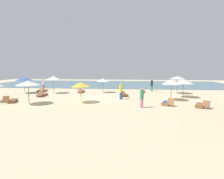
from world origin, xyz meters
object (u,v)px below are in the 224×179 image
(umbrella_4, at_px, (24,79))
(dog, at_px, (143,92))
(umbrella_8, at_px, (103,80))
(surfboard, at_px, (158,92))
(lounger_1, at_px, (200,105))
(person_3, at_px, (152,85))
(person_1, at_px, (121,91))
(umbrella_6, at_px, (53,78))
(lounger_5, at_px, (12,101))
(umbrella_3, at_px, (28,83))
(umbrella_0, at_px, (81,84))
(umbrella_1, at_px, (178,78))
(umbrella_7, at_px, (184,82))
(lounger_3, at_px, (81,91))
(person_0, at_px, (43,83))
(lounger_6, at_px, (42,95))
(person_2, at_px, (142,98))
(lounger_0, at_px, (124,95))
(lounger_4, at_px, (42,91))
(lounger_2, at_px, (167,103))

(umbrella_4, xyz_separation_m, dog, (16.23, 1.62, -1.74))
(umbrella_8, xyz_separation_m, surfboard, (7.75, 1.12, -1.73))
(lounger_1, xyz_separation_m, person_3, (-2.90, 10.55, 0.71))
(person_1, height_order, dog, person_1)
(umbrella_4, height_order, surfboard, umbrella_4)
(umbrella_6, xyz_separation_m, lounger_5, (-1.62, -6.38, -1.92))
(umbrella_3, relative_size, umbrella_8, 1.14)
(umbrella_0, distance_m, umbrella_1, 13.28)
(umbrella_8, bearing_deg, lounger_1, -39.25)
(umbrella_8, distance_m, lounger_5, 11.31)
(umbrella_6, xyz_separation_m, umbrella_7, (16.55, -1.72, -0.22))
(person_1, bearing_deg, lounger_5, -165.78)
(lounger_3, relative_size, person_0, 0.91)
(umbrella_0, height_order, umbrella_1, umbrella_1)
(umbrella_4, relative_size, lounger_6, 1.24)
(person_0, distance_m, dog, 15.66)
(person_2, height_order, surfboard, person_2)
(person_2, bearing_deg, lounger_1, 7.43)
(lounger_0, height_order, dog, lounger_0)
(umbrella_0, height_order, lounger_5, umbrella_0)
(lounger_3, xyz_separation_m, lounger_4, (-5.74, 0.06, -0.00))
(lounger_5, bearing_deg, umbrella_4, 111.48)
(person_0, distance_m, person_1, 14.53)
(lounger_0, distance_m, lounger_4, 12.13)
(lounger_0, bearing_deg, person_0, 157.87)
(lounger_2, height_order, person_0, person_0)
(umbrella_8, xyz_separation_m, person_0, (-9.87, 2.43, -0.80))
(umbrella_0, height_order, lounger_6, umbrella_0)
(person_2, xyz_separation_m, surfboard, (3.07, 9.91, -0.87))
(person_3, bearing_deg, surfboard, -61.00)
(surfboard, bearing_deg, lounger_4, -175.71)
(umbrella_4, relative_size, dog, 2.74)
(dog, xyz_separation_m, surfboard, (2.14, 0.97, -0.16))
(umbrella_8, height_order, person_3, umbrella_8)
(lounger_5, height_order, surfboard, lounger_5)
(umbrella_7, bearing_deg, person_3, 118.64)
(person_3, bearing_deg, umbrella_4, -167.50)
(lounger_4, xyz_separation_m, lounger_5, (0.63, -7.51, -0.01))
(umbrella_3, bearing_deg, surfboard, 34.19)
(umbrella_4, distance_m, person_0, 4.08)
(lounger_2, relative_size, person_2, 0.98)
(lounger_0, xyz_separation_m, lounger_5, (-11.20, -4.82, 0.00))
(umbrella_7, xyz_separation_m, umbrella_8, (-9.98, 2.97, -0.10))
(person_3, xyz_separation_m, surfboard, (0.73, -1.32, -0.84))
(umbrella_8, relative_size, person_0, 1.07)
(umbrella_4, height_order, lounger_3, umbrella_4)
(lounger_0, relative_size, dog, 2.29)
(lounger_2, relative_size, surfboard, 0.82)
(person_2, height_order, dog, person_2)
(umbrella_0, distance_m, umbrella_8, 7.16)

